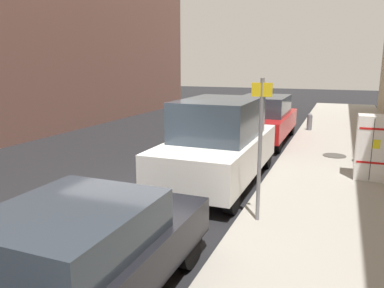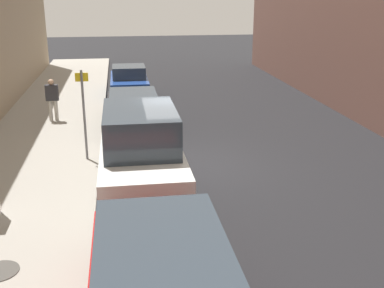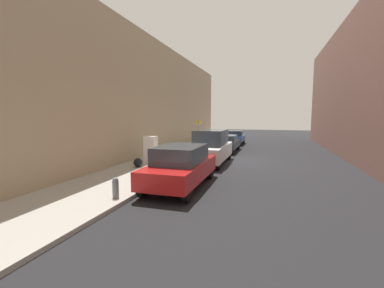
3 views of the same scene
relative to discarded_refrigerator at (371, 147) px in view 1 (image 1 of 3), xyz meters
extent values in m
plane|color=black|center=(4.98, 2.92, -0.94)|extent=(80.00, 80.00, 0.00)
cube|color=#9E998E|center=(0.51, 2.92, -0.87)|extent=(3.85, 44.00, 0.14)
cube|color=white|center=(0.00, 0.00, 0.00)|extent=(0.71, 0.62, 1.61)
cube|color=black|center=(0.00, 0.31, 0.00)|extent=(0.01, 0.01, 1.52)
cube|color=yellow|center=(-0.09, 0.31, 0.15)|extent=(0.16, 0.01, 0.22)
cube|color=red|center=(0.00, 0.31, 0.51)|extent=(0.64, 0.01, 0.05)
cube|color=red|center=(0.00, 0.31, -0.32)|extent=(0.64, 0.01, 0.05)
cylinder|color=#47443F|center=(0.85, -2.18, -0.79)|extent=(0.70, 0.70, 0.02)
cylinder|color=slate|center=(2.06, 3.60, 0.50)|extent=(0.07, 0.07, 2.60)
cube|color=yellow|center=(2.06, 3.62, 1.60)|extent=(0.36, 0.02, 0.24)
cylinder|color=slate|center=(1.99, -6.79, -0.50)|extent=(0.22, 0.22, 0.61)
sphere|color=slate|center=(1.99, -6.79, -0.17)|extent=(0.20, 0.20, 0.20)
sphere|color=black|center=(0.05, -1.71, -0.55)|extent=(0.51, 0.51, 0.51)
cube|color=red|center=(3.55, -4.32, -0.23)|extent=(1.99, 4.79, 0.70)
cube|color=#2D3842|center=(3.55, -4.32, 0.47)|extent=(1.75, 2.63, 0.70)
cylinder|color=black|center=(2.68, -2.54, -0.58)|extent=(0.22, 0.73, 0.73)
cylinder|color=black|center=(4.41, -2.54, -0.58)|extent=(0.22, 0.73, 0.73)
cylinder|color=black|center=(2.68, -6.09, -0.58)|extent=(0.22, 0.73, 0.73)
cylinder|color=black|center=(4.41, -6.09, -0.58)|extent=(0.22, 0.73, 0.73)
cube|color=silver|center=(3.55, 1.32, -0.19)|extent=(1.97, 4.84, 0.85)
cube|color=#2D3842|center=(3.55, 1.32, 0.71)|extent=(1.74, 2.66, 0.95)
cylinder|color=black|center=(2.69, 3.16, -0.61)|extent=(0.22, 0.67, 0.67)
cylinder|color=black|center=(4.40, 3.16, -0.61)|extent=(0.22, 0.67, 0.67)
cylinder|color=black|center=(2.69, -0.51, -0.61)|extent=(0.22, 0.67, 0.67)
cylinder|color=black|center=(4.40, -0.51, -0.61)|extent=(0.22, 0.67, 0.67)
cube|color=black|center=(3.55, 7.14, -0.32)|extent=(1.87, 4.75, 0.55)
cube|color=#2D3842|center=(3.55, 6.90, 0.20)|extent=(1.64, 1.99, 0.50)
cylinder|color=black|center=(2.74, 5.36, -0.60)|extent=(0.22, 0.70, 0.70)
cylinder|color=black|center=(4.35, 5.36, -0.60)|extent=(0.22, 0.70, 0.70)
camera|label=1|loc=(0.78, 10.09, 2.04)|focal=35.00mm
camera|label=2|loc=(3.11, -9.96, 3.95)|focal=45.00mm
camera|label=3|loc=(7.16, -14.39, 2.08)|focal=24.00mm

